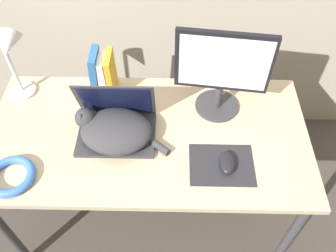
{
  "coord_description": "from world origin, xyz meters",
  "views": [
    {
      "loc": [
        0.11,
        -0.62,
        1.98
      ],
      "look_at": [
        0.09,
        0.32,
        0.84
      ],
      "focal_mm": 38.0,
      "sensor_mm": 36.0,
      "label": 1
    }
  ],
  "objects_px": {
    "cat": "(114,130)",
    "desk_lamp": "(11,54)",
    "computer_mouse": "(227,162)",
    "book_row": "(103,74)",
    "laptop": "(117,124)",
    "external_monitor": "(222,71)",
    "cable_coil": "(11,176)"
  },
  "relations": [
    {
      "from": "cat",
      "to": "desk_lamp",
      "type": "xyz_separation_m",
      "value": [
        -0.45,
        0.25,
        0.2
      ]
    },
    {
      "from": "book_row",
      "to": "cable_coil",
      "type": "xyz_separation_m",
      "value": [
        -0.31,
        -0.51,
        -0.09
      ]
    },
    {
      "from": "laptop",
      "to": "book_row",
      "type": "bearing_deg",
      "value": 108.78
    },
    {
      "from": "computer_mouse",
      "to": "desk_lamp",
      "type": "distance_m",
      "value": 1.03
    },
    {
      "from": "computer_mouse",
      "to": "book_row",
      "type": "xyz_separation_m",
      "value": [
        -0.56,
        0.43,
        0.09
      ]
    },
    {
      "from": "cable_coil",
      "to": "laptop",
      "type": "bearing_deg",
      "value": 32.64
    },
    {
      "from": "laptop",
      "to": "cable_coil",
      "type": "xyz_separation_m",
      "value": [
        -0.4,
        -0.26,
        -0.03
      ]
    },
    {
      "from": "computer_mouse",
      "to": "book_row",
      "type": "distance_m",
      "value": 0.71
    },
    {
      "from": "computer_mouse",
      "to": "desk_lamp",
      "type": "bearing_deg",
      "value": 157.89
    },
    {
      "from": "laptop",
      "to": "computer_mouse",
      "type": "height_order",
      "value": "laptop"
    },
    {
      "from": "laptop",
      "to": "cat",
      "type": "bearing_deg",
      "value": -97.11
    },
    {
      "from": "laptop",
      "to": "cat",
      "type": "height_order",
      "value": "laptop"
    },
    {
      "from": "laptop",
      "to": "computer_mouse",
      "type": "xyz_separation_m",
      "value": [
        0.47,
        -0.17,
        -0.03
      ]
    },
    {
      "from": "cable_coil",
      "to": "cat",
      "type": "bearing_deg",
      "value": 28.51
    },
    {
      "from": "book_row",
      "to": "desk_lamp",
      "type": "relative_size",
      "value": 0.59
    },
    {
      "from": "desk_lamp",
      "to": "cable_coil",
      "type": "distance_m",
      "value": 0.52
    },
    {
      "from": "book_row",
      "to": "external_monitor",
      "type": "bearing_deg",
      "value": -10.1
    },
    {
      "from": "desk_lamp",
      "to": "cable_coil",
      "type": "bearing_deg",
      "value": -82.8
    },
    {
      "from": "external_monitor",
      "to": "computer_mouse",
      "type": "bearing_deg",
      "value": -86.54
    },
    {
      "from": "cat",
      "to": "cable_coil",
      "type": "xyz_separation_m",
      "value": [
        -0.39,
        -0.21,
        -0.04
      ]
    },
    {
      "from": "computer_mouse",
      "to": "cable_coil",
      "type": "height_order",
      "value": "same"
    },
    {
      "from": "external_monitor",
      "to": "desk_lamp",
      "type": "height_order",
      "value": "external_monitor"
    },
    {
      "from": "desk_lamp",
      "to": "laptop",
      "type": "bearing_deg",
      "value": -24.12
    },
    {
      "from": "external_monitor",
      "to": "book_row",
      "type": "xyz_separation_m",
      "value": [
        -0.54,
        0.1,
        -0.12
      ]
    },
    {
      "from": "laptop",
      "to": "book_row",
      "type": "relative_size",
      "value": 1.44
    },
    {
      "from": "cat",
      "to": "book_row",
      "type": "xyz_separation_m",
      "value": [
        -0.08,
        0.29,
        0.05
      ]
    },
    {
      "from": "cat",
      "to": "desk_lamp",
      "type": "bearing_deg",
      "value": 151.4
    },
    {
      "from": "external_monitor",
      "to": "cat",
      "type": "bearing_deg",
      "value": -156.68
    },
    {
      "from": "computer_mouse",
      "to": "external_monitor",
      "type": "bearing_deg",
      "value": 93.46
    },
    {
      "from": "computer_mouse",
      "to": "laptop",
      "type": "bearing_deg",
      "value": 159.88
    },
    {
      "from": "laptop",
      "to": "book_row",
      "type": "height_order",
      "value": "laptop"
    },
    {
      "from": "book_row",
      "to": "computer_mouse",
      "type": "bearing_deg",
      "value": -37.27
    }
  ]
}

